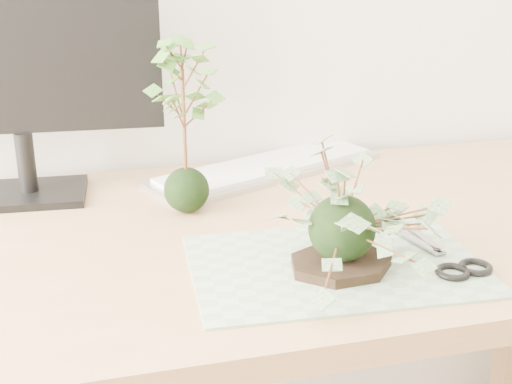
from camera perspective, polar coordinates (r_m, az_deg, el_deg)
desk at (r=1.19m, az=-0.23°, el=-6.91°), size 1.60×0.70×0.74m
cutting_mat at (r=1.04m, az=6.40°, el=-5.82°), size 0.43×0.30×0.00m
stone_dish at (r=1.02m, az=6.76°, el=-5.71°), size 0.16×0.16×0.01m
ivy_kokedama at (r=0.98m, az=7.00°, el=-0.53°), size 0.30×0.30×0.19m
maple_kokedama at (r=1.16m, az=-5.90°, el=8.86°), size 0.20×0.20×0.32m
keyboard at (r=1.41m, az=0.83°, el=1.94°), size 0.51×0.32×0.02m
monitor at (r=1.29m, az=-18.80°, el=10.14°), size 0.49×0.16×0.43m
scissors at (r=1.06m, az=15.32°, el=-5.46°), size 0.09×0.20×0.01m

